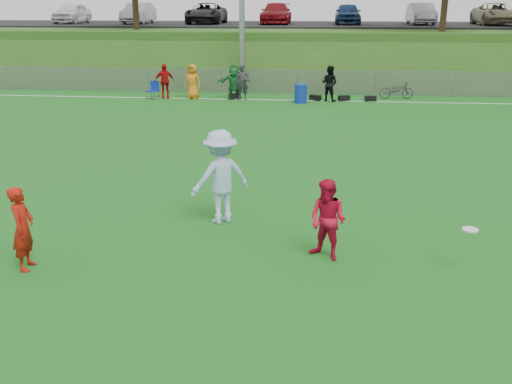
# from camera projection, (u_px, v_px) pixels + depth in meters

# --- Properties ---
(ground) EXTENTS (120.00, 120.00, 0.00)m
(ground) POSITION_uv_depth(u_px,v_px,m) (260.00, 252.00, 11.04)
(ground) COLOR #125717
(ground) RESTS_ON ground
(sideline_far) EXTENTS (60.00, 0.10, 0.01)m
(sideline_far) POSITION_uv_depth(u_px,v_px,m) (296.00, 100.00, 28.01)
(sideline_far) COLOR white
(sideline_far) RESTS_ON ground
(fence) EXTENTS (58.00, 0.06, 1.30)m
(fence) POSITION_uv_depth(u_px,v_px,m) (297.00, 82.00, 29.70)
(fence) COLOR gray
(fence) RESTS_ON ground
(berm) EXTENTS (120.00, 18.00, 3.00)m
(berm) POSITION_uv_depth(u_px,v_px,m) (303.00, 49.00, 39.80)
(berm) COLOR #215217
(berm) RESTS_ON ground
(parking_lot) EXTENTS (120.00, 12.00, 0.10)m
(parking_lot) POSITION_uv_depth(u_px,v_px,m) (305.00, 24.00, 41.20)
(parking_lot) COLOR black
(parking_lot) RESTS_ON berm
(car_row) EXTENTS (32.04, 5.18, 1.44)m
(car_row) POSITION_uv_depth(u_px,v_px,m) (288.00, 13.00, 40.13)
(car_row) COLOR white
(car_row) RESTS_ON parking_lot
(spectator_row) EXTENTS (9.22, 0.94, 1.69)m
(spectator_row) POSITION_uv_depth(u_px,v_px,m) (236.00, 82.00, 28.04)
(spectator_row) COLOR #B70C0D
(spectator_row) RESTS_ON ground
(gear_bags) EXTENTS (7.27, 0.53, 0.26)m
(gear_bags) POSITION_uv_depth(u_px,v_px,m) (316.00, 98.00, 27.97)
(gear_bags) COLOR black
(gear_bags) RESTS_ON ground
(player_red_left) EXTENTS (0.44, 0.61, 1.55)m
(player_red_left) POSITION_uv_depth(u_px,v_px,m) (23.00, 228.00, 10.13)
(player_red_left) COLOR #A8160B
(player_red_left) RESTS_ON ground
(player_red_center) EXTENTS (0.94, 0.89, 1.54)m
(player_red_center) POSITION_uv_depth(u_px,v_px,m) (328.00, 220.00, 10.53)
(player_red_center) COLOR red
(player_red_center) RESTS_ON ground
(player_blue) EXTENTS (1.52, 1.38, 2.05)m
(player_blue) POSITION_uv_depth(u_px,v_px,m) (220.00, 177.00, 12.25)
(player_blue) COLOR #ABC4EE
(player_blue) RESTS_ON ground
(frisbee) EXTENTS (0.28, 0.28, 0.03)m
(frisbee) POSITION_uv_depth(u_px,v_px,m) (470.00, 230.00, 10.04)
(frisbee) COLOR white
(frisbee) RESTS_ON ground
(recycling_bin) EXTENTS (0.62, 0.62, 0.88)m
(recycling_bin) POSITION_uv_depth(u_px,v_px,m) (301.00, 94.00, 27.18)
(recycling_bin) COLOR #0E2B9B
(recycling_bin) RESTS_ON ground
(camp_chair) EXTENTS (0.59, 0.60, 0.86)m
(camp_chair) POSITION_uv_depth(u_px,v_px,m) (153.00, 94.00, 28.40)
(camp_chair) COLOR #0E269A
(camp_chair) RESTS_ON ground
(bicycle) EXTENTS (1.71, 0.72, 0.88)m
(bicycle) POSITION_uv_depth(u_px,v_px,m) (397.00, 90.00, 28.33)
(bicycle) COLOR #2C2C2F
(bicycle) RESTS_ON ground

